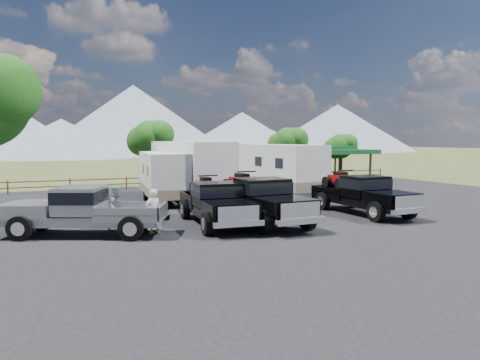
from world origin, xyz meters
name	(u,v)px	position (x,y,z in m)	size (l,w,h in m)	color
ground	(300,229)	(0.00, 0.00, 0.00)	(320.00, 320.00, 0.00)	#444D20
asphalt_lot	(268,217)	(0.00, 3.00, 0.02)	(44.00, 34.00, 0.04)	black
stall_lines	(259,214)	(0.00, 4.00, 0.04)	(12.12, 5.50, 0.01)	gold
tree_ne_a	(288,143)	(8.97, 17.01, 3.48)	(3.11, 2.92, 4.76)	#2F2112
tree_ne_b	(340,147)	(14.98, 18.01, 3.13)	(2.77, 2.59, 4.27)	#2F2112
tree_north	(150,139)	(-2.03, 19.02, 3.83)	(3.46, 3.24, 5.25)	#2F2112
rail_fence	(202,179)	(2.00, 18.50, 0.61)	(36.12, 0.12, 1.00)	brown
pavilion	(328,151)	(13.00, 17.00, 2.79)	(6.20, 6.20, 3.22)	brown
mountain_range	(45,122)	(-7.63, 105.98, 7.87)	(209.00, 71.00, 20.00)	gray
rig_left	(216,202)	(-3.02, 2.17, 1.05)	(2.63, 6.44, 2.10)	black
rig_center	(259,199)	(-1.08, 1.76, 1.13)	(2.53, 6.82, 2.26)	black
rig_right	(362,193)	(4.78, 2.04, 1.07)	(2.39, 6.48, 2.15)	black
trailer_left	(163,176)	(-3.23, 10.52, 1.59)	(2.98, 8.55, 2.95)	silver
trailer_center	(191,169)	(-1.34, 10.99, 1.93)	(3.05, 10.38, 3.60)	silver
trailer_right	(280,169)	(4.84, 10.67, 1.82)	(2.79, 9.77, 3.39)	silver
pickup_silver	(85,210)	(-8.53, 2.01, 1.04)	(6.68, 4.45, 1.92)	gray
person_a	(153,212)	(-6.02, 1.23, 0.94)	(0.66, 0.43, 1.80)	#BDBDBD
person_b	(118,208)	(-7.16, 2.67, 0.97)	(0.90, 0.70, 1.85)	gray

